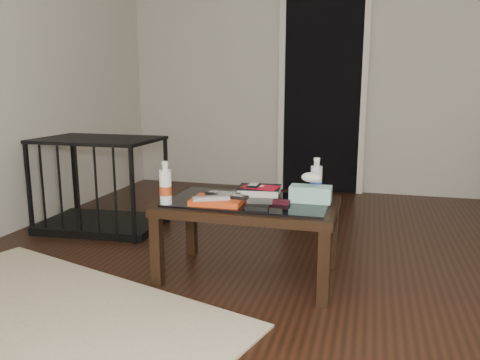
{
  "coord_description": "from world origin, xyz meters",
  "views": [
    {
      "loc": [
        0.11,
        -2.49,
        1.1
      ],
      "look_at": [
        -0.63,
        0.15,
        0.55
      ],
      "focal_mm": 35.0,
      "sensor_mm": 36.0,
      "label": 1
    }
  ],
  "objects_px": {
    "pet_crate": "(101,199)",
    "water_bottle_right": "(316,178)",
    "tissue_box": "(311,194)",
    "coffee_table": "(249,211)",
    "water_bottle_left": "(165,183)",
    "textbook": "(259,190)"
  },
  "relations": [
    {
      "from": "pet_crate",
      "to": "water_bottle_right",
      "type": "bearing_deg",
      "value": -20.16
    },
    {
      "from": "pet_crate",
      "to": "tissue_box",
      "type": "distance_m",
      "value": 1.81
    },
    {
      "from": "textbook",
      "to": "water_bottle_right",
      "type": "bearing_deg",
      "value": -9.28
    },
    {
      "from": "water_bottle_left",
      "to": "coffee_table",
      "type": "bearing_deg",
      "value": 26.6
    },
    {
      "from": "water_bottle_left",
      "to": "water_bottle_right",
      "type": "bearing_deg",
      "value": 24.33
    },
    {
      "from": "coffee_table",
      "to": "water_bottle_right",
      "type": "xyz_separation_m",
      "value": [
        0.36,
        0.14,
        0.18
      ]
    },
    {
      "from": "water_bottle_right",
      "to": "tissue_box",
      "type": "distance_m",
      "value": 0.12
    },
    {
      "from": "water_bottle_right",
      "to": "tissue_box",
      "type": "height_order",
      "value": "water_bottle_right"
    },
    {
      "from": "textbook",
      "to": "tissue_box",
      "type": "relative_size",
      "value": 1.09
    },
    {
      "from": "tissue_box",
      "to": "pet_crate",
      "type": "bearing_deg",
      "value": 161.43
    },
    {
      "from": "pet_crate",
      "to": "water_bottle_left",
      "type": "relative_size",
      "value": 3.98
    },
    {
      "from": "tissue_box",
      "to": "water_bottle_left",
      "type": "bearing_deg",
      "value": -161.06
    },
    {
      "from": "coffee_table",
      "to": "tissue_box",
      "type": "height_order",
      "value": "tissue_box"
    },
    {
      "from": "pet_crate",
      "to": "textbook",
      "type": "bearing_deg",
      "value": -23.02
    },
    {
      "from": "water_bottle_right",
      "to": "tissue_box",
      "type": "bearing_deg",
      "value": -102.13
    },
    {
      "from": "pet_crate",
      "to": "tissue_box",
      "type": "bearing_deg",
      "value": -23.03
    },
    {
      "from": "pet_crate",
      "to": "textbook",
      "type": "height_order",
      "value": "pet_crate"
    },
    {
      "from": "pet_crate",
      "to": "water_bottle_right",
      "type": "relative_size",
      "value": 3.98
    },
    {
      "from": "water_bottle_right",
      "to": "tissue_box",
      "type": "relative_size",
      "value": 1.03
    },
    {
      "from": "pet_crate",
      "to": "water_bottle_right",
      "type": "height_order",
      "value": "pet_crate"
    },
    {
      "from": "coffee_table",
      "to": "pet_crate",
      "type": "height_order",
      "value": "pet_crate"
    },
    {
      "from": "water_bottle_left",
      "to": "pet_crate",
      "type": "bearing_deg",
      "value": 138.54
    }
  ]
}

